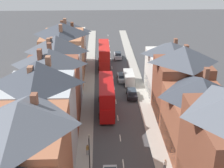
{
  "coord_description": "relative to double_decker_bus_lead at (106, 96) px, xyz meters",
  "views": [
    {
      "loc": [
        -2.84,
        -14.98,
        25.57
      ],
      "look_at": [
        -0.59,
        39.14,
        2.18
      ],
      "focal_mm": 50.0,
      "sensor_mm": 36.0,
      "label": 1
    }
  ],
  "objects": [
    {
      "name": "pedestrian_mid_left",
      "position": [
        6.88,
        -16.43,
        -1.78
      ],
      "size": [
        0.36,
        0.22,
        1.61
      ],
      "color": "#23232D",
      "rests_on": "pavement_right"
    },
    {
      "name": "terrace_row_left",
      "position": [
        -8.38,
        -9.14,
        3.41
      ],
      "size": [
        8.0,
        72.21,
        13.72
      ],
      "color": "#935138",
      "rests_on": "ground"
    },
    {
      "name": "car_parked_left_a",
      "position": [
        3.61,
        13.18,
        -2.0
      ],
      "size": [
        1.9,
        4.46,
        1.61
      ],
      "color": "#B7BABF",
      "rests_on": "ground"
    },
    {
      "name": "centre_line_dashes",
      "position": [
        1.81,
        3.26,
        -2.81
      ],
      "size": [
        0.14,
        97.8,
        0.01
      ],
      "color": "silver",
      "rests_on": "ground"
    },
    {
      "name": "pedestrian_mid_right",
      "position": [
        -2.86,
        -12.85,
        -1.78
      ],
      "size": [
        0.36,
        0.22,
        1.61
      ],
      "color": "gray",
      "rests_on": "pavement_left"
    },
    {
      "name": "street_lamp",
      "position": [
        -2.44,
        -16.94,
        0.43
      ],
      "size": [
        0.2,
        1.12,
        5.5
      ],
      "color": "black",
      "rests_on": "ground"
    },
    {
      "name": "delivery_van",
      "position": [
        4.91,
        11.58,
        -1.48
      ],
      "size": [
        2.2,
        5.2,
        2.41
      ],
      "color": "silver",
      "rests_on": "ground"
    },
    {
      "name": "pavement_left",
      "position": [
        -3.29,
        5.26,
        -2.75
      ],
      "size": [
        2.2,
        104.0,
        0.14
      ],
      "primitive_type": "cube",
      "color": "#A8A399",
      "rests_on": "ground"
    },
    {
      "name": "double_decker_bus_lead",
      "position": [
        0.0,
        0.0,
        0.0
      ],
      "size": [
        2.74,
        10.8,
        5.3
      ],
      "color": "#B70F0F",
      "rests_on": "ground"
    },
    {
      "name": "pavement_right",
      "position": [
        6.91,
        5.26,
        -2.75
      ],
      "size": [
        2.2,
        104.0,
        0.14
      ],
      "primitive_type": "cube",
      "color": "#A8A399",
      "rests_on": "ground"
    },
    {
      "name": "car_parked_left_b",
      "position": [
        4.91,
        5.01,
        -1.99
      ],
      "size": [
        1.9,
        4.42,
        1.63
      ],
      "color": "black",
      "rests_on": "ground"
    },
    {
      "name": "terrace_row_right",
      "position": [
        11.99,
        -18.59,
        3.13
      ],
      "size": [
        8.0,
        57.49,
        13.64
      ],
      "color": "brown",
      "rests_on": "ground"
    },
    {
      "name": "car_parked_right_a",
      "position": [
        3.61,
        27.84,
        -1.97
      ],
      "size": [
        1.9,
        4.4,
        1.69
      ],
      "color": "#B7BABF",
      "rests_on": "ground"
    },
    {
      "name": "double_decker_bus_mid_street",
      "position": [
        0.0,
        22.25,
        0.0
      ],
      "size": [
        2.74,
        10.8,
        5.3
      ],
      "color": "red",
      "rests_on": "ground"
    }
  ]
}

